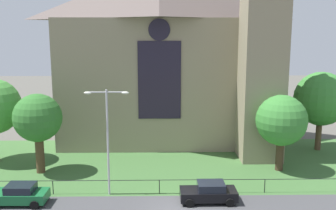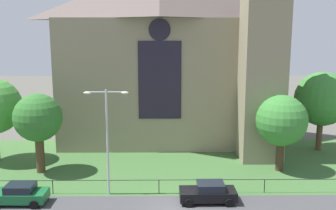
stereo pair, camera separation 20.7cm
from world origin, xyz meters
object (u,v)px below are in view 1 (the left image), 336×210
Objects in this scene: tree_right_near at (281,121)px; parked_car_black at (209,192)px; church_building at (166,53)px; parked_car_green at (19,194)px; streetlamp_near at (107,129)px; tree_right_far at (321,99)px; tree_left_near at (38,119)px.

parked_car_black is at bearing -137.69° from tree_right_near.
church_building is 15.99m from tree_right_near.
church_building is 20.21m from parked_car_black.
parked_car_green is at bearing -0.24° from parked_car_black.
parked_car_green is (-11.11, -17.69, -9.53)m from church_building.
tree_right_far is at bearing 28.39° from streetlamp_near.
tree_right_far is 1.17× the size of tree_left_near.
streetlamp_near is 8.99m from parked_car_black.
parked_car_black is (-13.48, -12.91, -4.84)m from tree_right_far.
tree_right_far is at bearing -136.91° from parked_car_black.
parked_car_green and parked_car_black have the same top height.
streetlamp_near is 8.01m from parked_car_green.
streetlamp_near is (-21.10, -11.41, -0.32)m from tree_right_far.
church_building is 22.96m from parked_car_green.
tree_right_near is at bearing -134.59° from tree_right_far.
tree_left_near is (-21.81, -0.18, 0.32)m from tree_right_near.
church_building is at bearing -81.24° from parked_car_black.
parked_car_green is at bearing -122.12° from church_building.
tree_right_far reaches higher than streetlamp_near.
church_building is 17.69m from tree_right_far.
parked_car_black is (2.92, -17.58, -9.53)m from church_building.
tree_right_near is at bearing -46.81° from church_building.
tree_left_near reaches higher than tree_right_near.
streetlamp_near reaches higher than parked_car_green.
tree_left_near is (-27.96, -6.42, -0.60)m from tree_right_far.
church_building is 16.87m from tree_left_near.
tree_right_near is 0.83× the size of tree_right_far.
streetlamp_near reaches higher than parked_car_black.
tree_right_far is (6.16, 6.24, 0.92)m from tree_right_near.
church_building is at bearing 133.19° from tree_right_near.
tree_right_far is at bearing -15.91° from church_building.
tree_right_far is 23.99m from streetlamp_near.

